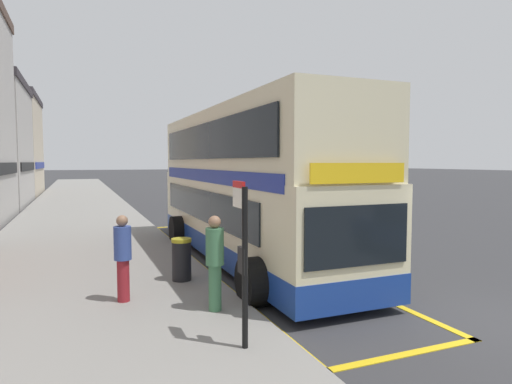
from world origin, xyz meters
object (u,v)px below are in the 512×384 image
(pedestrian_further_back, at_px, (215,259))
(litter_bin, at_px, (182,259))
(bus_stop_sign, at_px, (243,248))
(double_decker_bus, at_px, (245,190))
(parked_car_navy_distant, at_px, (272,194))
(pedestrian_waiting_near_sign, at_px, (123,255))

(pedestrian_further_back, height_order, litter_bin, pedestrian_further_back)
(pedestrian_further_back, bearing_deg, bus_stop_sign, -92.23)
(bus_stop_sign, bearing_deg, double_decker_bus, 68.95)
(double_decker_bus, xyz_separation_m, parked_car_navy_distant, (7.36, 14.28, -1.27))
(bus_stop_sign, relative_size, pedestrian_further_back, 1.39)
(double_decker_bus, relative_size, pedestrian_further_back, 6.35)
(bus_stop_sign, bearing_deg, pedestrian_further_back, 87.77)
(bus_stop_sign, distance_m, parked_car_navy_distant, 22.56)
(double_decker_bus, bearing_deg, pedestrian_waiting_near_sign, -139.99)
(pedestrian_waiting_near_sign, bearing_deg, bus_stop_sign, -62.97)
(parked_car_navy_distant, xyz_separation_m, litter_bin, (-9.75, -16.38, -0.16))
(double_decker_bus, xyz_separation_m, pedestrian_further_back, (-2.27, -4.40, -0.95))
(bus_stop_sign, height_order, litter_bin, bus_stop_sign)
(pedestrian_waiting_near_sign, bearing_deg, double_decker_bus, 40.01)
(bus_stop_sign, relative_size, litter_bin, 2.51)
(litter_bin, bearing_deg, bus_stop_sign, -89.25)
(double_decker_bus, bearing_deg, bus_stop_sign, -111.05)
(double_decker_bus, bearing_deg, litter_bin, -138.66)
(double_decker_bus, relative_size, parked_car_navy_distant, 2.70)
(double_decker_bus, relative_size, litter_bin, 11.48)
(double_decker_bus, height_order, bus_stop_sign, double_decker_bus)
(litter_bin, bearing_deg, pedestrian_further_back, -87.09)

